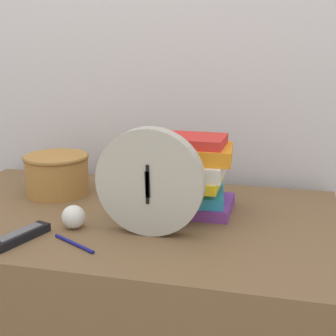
{
  "coord_description": "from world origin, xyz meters",
  "views": [
    {
      "loc": [
        0.4,
        -0.78,
        1.21
      ],
      "look_at": [
        0.13,
        0.32,
        0.9
      ],
      "focal_mm": 50.0,
      "sensor_mm": 36.0,
      "label": 1
    }
  ],
  "objects_px": {
    "pen": "(74,243)",
    "book_stack": "(184,176)",
    "tv_remote": "(20,236)",
    "basket": "(57,173)",
    "crumpled_paper_ball": "(74,217)",
    "desk_clock": "(150,182)"
  },
  "relations": [
    {
      "from": "pen",
      "to": "book_stack",
      "type": "bearing_deg",
      "value": 54.22
    },
    {
      "from": "tv_remote",
      "to": "book_stack",
      "type": "bearing_deg",
      "value": 40.37
    },
    {
      "from": "book_stack",
      "to": "pen",
      "type": "distance_m",
      "value": 0.35
    },
    {
      "from": "basket",
      "to": "crumpled_paper_ball",
      "type": "distance_m",
      "value": 0.3
    },
    {
      "from": "book_stack",
      "to": "tv_remote",
      "type": "distance_m",
      "value": 0.45
    },
    {
      "from": "basket",
      "to": "tv_remote",
      "type": "bearing_deg",
      "value": -77.78
    },
    {
      "from": "tv_remote",
      "to": "desk_clock",
      "type": "bearing_deg",
      "value": 21.46
    },
    {
      "from": "basket",
      "to": "pen",
      "type": "distance_m",
      "value": 0.4
    },
    {
      "from": "desk_clock",
      "to": "crumpled_paper_ball",
      "type": "bearing_deg",
      "value": -176.83
    },
    {
      "from": "book_stack",
      "to": "crumpled_paper_ball",
      "type": "distance_m",
      "value": 0.31
    },
    {
      "from": "desk_clock",
      "to": "basket",
      "type": "distance_m",
      "value": 0.43
    },
    {
      "from": "desk_clock",
      "to": "book_stack",
      "type": "relative_size",
      "value": 0.97
    },
    {
      "from": "desk_clock",
      "to": "pen",
      "type": "xyz_separation_m",
      "value": [
        -0.15,
        -0.11,
        -0.13
      ]
    },
    {
      "from": "book_stack",
      "to": "tv_remote",
      "type": "bearing_deg",
      "value": -139.63
    },
    {
      "from": "tv_remote",
      "to": "crumpled_paper_ball",
      "type": "height_order",
      "value": "crumpled_paper_ball"
    },
    {
      "from": "desk_clock",
      "to": "tv_remote",
      "type": "height_order",
      "value": "desk_clock"
    },
    {
      "from": "basket",
      "to": "crumpled_paper_ball",
      "type": "relative_size",
      "value": 3.32
    },
    {
      "from": "tv_remote",
      "to": "pen",
      "type": "height_order",
      "value": "tv_remote"
    },
    {
      "from": "book_stack",
      "to": "crumpled_paper_ball",
      "type": "height_order",
      "value": "book_stack"
    },
    {
      "from": "basket",
      "to": "crumpled_paper_ball",
      "type": "bearing_deg",
      "value": -55.9
    },
    {
      "from": "book_stack",
      "to": "tv_remote",
      "type": "height_order",
      "value": "book_stack"
    },
    {
      "from": "basket",
      "to": "pen",
      "type": "height_order",
      "value": "basket"
    }
  ]
}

